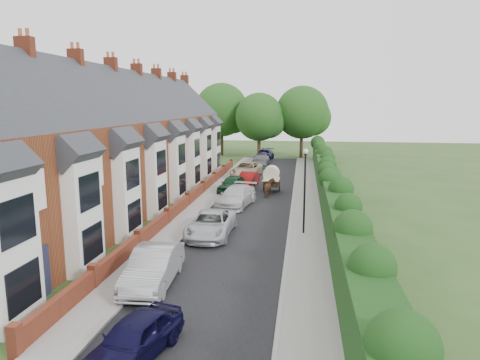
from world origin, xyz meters
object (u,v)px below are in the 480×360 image
Objects in this scene: car_red at (248,179)px; car_grey at (261,160)px; lamppost at (305,180)px; car_black at (262,157)px; car_white at (236,196)px; car_green at (232,184)px; car_navy at (134,339)px; horse at (270,188)px; car_silver_a at (153,267)px; horse_cart at (271,177)px; car_beige at (247,170)px; car_silver_b at (211,224)px.

car_grey is at bearing 96.30° from car_red.
car_black is (-5.50, 31.00, -2.55)m from lamppost.
car_black is at bearing 100.33° from car_white.
lamppost is at bearing -42.93° from car_white.
car_green is 0.96× the size of car_black.
car_navy is 0.79× the size of car_grey.
horse is (2.38, -4.31, 0.07)m from car_red.
car_silver_a is at bearing 85.16° from horse.
car_grey is 1.51× the size of horse_cart.
car_beige is 1.17× the size of car_grey.
horse is (2.54, -17.91, 0.04)m from car_grey.
car_beige is 3.21× the size of horse.
car_grey is (1.02, 36.36, -0.09)m from car_silver_a.
car_red is at bearing 83.51° from car_silver_a.
car_black is (-0.12, 2.84, 0.03)m from car_grey.
horse is at bearing -90.00° from horse_cart.
car_green is 2.36× the size of horse.
car_beige is (-6.04, 19.80, -2.50)m from lamppost.
car_white is at bearing 64.38° from horse.
horse_cart is at bearing 77.43° from car_white.
car_red is 3.42m from horse_cart.
car_red is (-5.22, 14.56, -2.61)m from lamppost.
car_black reaches higher than car_navy.
car_grey is at bearing 100.14° from car_white.
car_grey reaches higher than car_navy.
lamppost is 1.06× the size of car_silver_a.
car_white reaches higher than car_grey.
car_red is (1.04, 2.77, -0.04)m from car_green.
horse_cart reaches higher than car_green.
car_navy is 0.80× the size of car_silver_a.
car_white is at bearing -83.50° from car_red.
car_navy is 1.20× the size of horse_cart.
car_black is at bearing 92.15° from car_beige.
car_navy is 0.75× the size of car_silver_b.
car_silver_a is 1.17× the size of car_red.
car_beige is (-0.94, 13.20, 0.04)m from car_white.
car_silver_a is 22.79m from car_red.
car_black is 19.01m from horse_cart.
car_silver_b is at bearing -82.96° from car_white.
lamppost reaches higher than horse.
car_navy is 12.49m from car_silver_b.
car_silver_b is at bearing -75.86° from car_green.
horse_cart is at bearing 76.59° from car_silver_a.
horse is (2.65, -20.75, 0.01)m from car_black.
car_navy is at bearing -95.00° from car_black.
car_silver_a reaches higher than car_navy.
car_silver_a is at bearing -85.64° from car_white.
car_navy is 0.75× the size of car_white.
car_green is at bearing 112.06° from car_white.
car_navy is at bearing -110.69° from lamppost.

